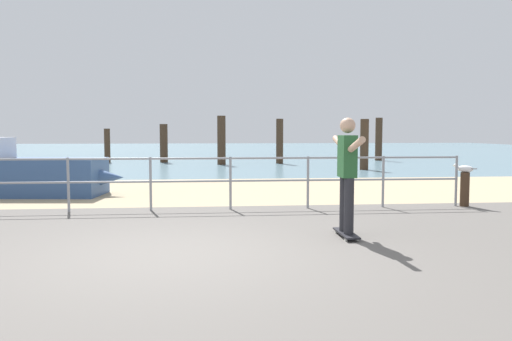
{
  "coord_description": "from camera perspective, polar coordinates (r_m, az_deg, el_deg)",
  "views": [
    {
      "loc": [
        0.38,
        -6.28,
        1.54
      ],
      "look_at": [
        1.2,
        2.0,
        0.9
      ],
      "focal_mm": 35.78,
      "sensor_mm": 36.0,
      "label": 1
    }
  ],
  "objects": [
    {
      "name": "sailboat",
      "position": [
        13.41,
        -25.32,
        -0.41
      ],
      "size": [
        5.03,
        1.84,
        4.46
      ],
      "color": "#335184",
      "rests_on": "ground"
    },
    {
      "name": "groyne_post_2",
      "position": [
        23.51,
        -3.88,
        3.37
      ],
      "size": [
        0.38,
        0.38,
        2.26
      ],
      "primitive_type": "cylinder",
      "color": "#422D1E",
      "rests_on": "ground"
    },
    {
      "name": "sea_surface",
      "position": [
        41.31,
        -6.13,
        2.21
      ],
      "size": [
        72.0,
        50.0,
        0.04
      ],
      "primitive_type": "cube",
      "color": "slate",
      "rests_on": "ground"
    },
    {
      "name": "skateboarder",
      "position": [
        7.4,
        10.15,
        0.29
      ],
      "size": [
        0.22,
        1.45,
        1.65
      ],
      "color": "#26262B",
      "rests_on": "skateboard"
    },
    {
      "name": "skateboard",
      "position": [
        7.53,
        10.05,
        -6.94
      ],
      "size": [
        0.2,
        0.8,
        0.08
      ],
      "color": "black",
      "rests_on": "ground"
    },
    {
      "name": "groyne_post_4",
      "position": [
        20.75,
        12.01,
        2.84
      ],
      "size": [
        0.34,
        0.34,
        2.04
      ],
      "primitive_type": "cylinder",
      "color": "#422D1E",
      "rests_on": "ground"
    },
    {
      "name": "railing_fence",
      "position": [
        10.09,
        -16.05,
        -0.57
      ],
      "size": [
        13.85,
        0.05,
        1.05
      ],
      "color": "gray",
      "rests_on": "ground"
    },
    {
      "name": "beach_strip",
      "position": [
        13.38,
        -7.21,
        -2.26
      ],
      "size": [
        24.0,
        6.0,
        0.04
      ],
      "primitive_type": "cube",
      "color": "tan",
      "rests_on": "ground"
    },
    {
      "name": "ground_plane",
      "position": [
        5.51,
        -9.57,
        -11.86
      ],
      "size": [
        24.0,
        10.0,
        0.04
      ],
      "primitive_type": "cube",
      "color": "#605B56",
      "rests_on": "ground"
    },
    {
      "name": "groyne_post_1",
      "position": [
        25.57,
        -10.27,
        2.99
      ],
      "size": [
        0.39,
        0.39,
        1.91
      ],
      "primitive_type": "cylinder",
      "color": "#422D1E",
      "rests_on": "ground"
    },
    {
      "name": "seagull",
      "position": [
        11.17,
        22.28,
        0.21
      ],
      "size": [
        0.36,
        0.4,
        0.18
      ],
      "color": "white",
      "rests_on": "bollard_short"
    },
    {
      "name": "groyne_post_3",
      "position": [
        24.31,
        2.66,
        3.27
      ],
      "size": [
        0.34,
        0.34,
        2.15
      ],
      "primitive_type": "cylinder",
      "color": "#422D1E",
      "rests_on": "ground"
    },
    {
      "name": "bollard_short",
      "position": [
        11.2,
        22.3,
        -2.0
      ],
      "size": [
        0.18,
        0.18,
        0.71
      ],
      "primitive_type": "cylinder",
      "color": "#422D1E",
      "rests_on": "ground"
    },
    {
      "name": "groyne_post_5",
      "position": [
        27.63,
        13.56,
        3.41
      ],
      "size": [
        0.36,
        0.36,
        2.27
      ],
      "primitive_type": "cylinder",
      "color": "#422D1E",
      "rests_on": "ground"
    },
    {
      "name": "groyne_post_0",
      "position": [
        26.23,
        -16.3,
        2.68
      ],
      "size": [
        0.29,
        0.29,
        1.69
      ],
      "primitive_type": "cylinder",
      "color": "#422D1E",
      "rests_on": "ground"
    }
  ]
}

